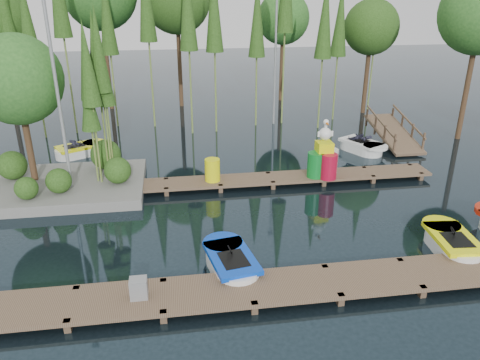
{
  "coord_description": "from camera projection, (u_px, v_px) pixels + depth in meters",
  "views": [
    {
      "loc": [
        -1.7,
        -14.09,
        7.28
      ],
      "look_at": [
        0.5,
        0.5,
        1.1
      ],
      "focal_mm": 35.0,
      "sensor_mm": 36.0,
      "label": 1
    }
  ],
  "objects": [
    {
      "name": "near_dock",
      "position": [
        250.0,
        289.0,
        11.71
      ],
      "size": [
        18.0,
        1.5,
        0.5
      ],
      "color": "brown",
      "rests_on": "ground"
    },
    {
      "name": "drum_cluster",
      "position": [
        325.0,
        160.0,
        18.23
      ],
      "size": [
        1.32,
        1.21,
        2.28
      ],
      "color": "#0D7625",
      "rests_on": "far_dock"
    },
    {
      "name": "ramp",
      "position": [
        393.0,
        133.0,
        22.84
      ],
      "size": [
        1.5,
        3.94,
        1.49
      ],
      "color": "brown",
      "rests_on": "ground"
    },
    {
      "name": "boat_white_far",
      "position": [
        362.0,
        146.0,
        21.95
      ],
      "size": [
        2.12,
        2.71,
        1.17
      ],
      "rotation": [
        0.0,
        0.0,
        -0.4
      ],
      "color": "white",
      "rests_on": "ground"
    },
    {
      "name": "ground_plane",
      "position": [
        228.0,
        216.0,
        15.9
      ],
      "size": [
        90.0,
        90.0,
        0.0
      ],
      "primitive_type": "plane",
      "color": "#1A2830"
    },
    {
      "name": "boat_yellow_far",
      "position": [
        79.0,
        150.0,
        21.47
      ],
      "size": [
        2.6,
        2.11,
        1.19
      ],
      "rotation": [
        0.0,
        0.0,
        0.17
      ],
      "color": "white",
      "rests_on": "ground"
    },
    {
      "name": "boat_blue",
      "position": [
        231.0,
        264.0,
        12.76
      ],
      "size": [
        1.55,
        2.66,
        0.84
      ],
      "rotation": [
        0.0,
        0.0,
        0.18
      ],
      "color": "white",
      "rests_on": "ground"
    },
    {
      "name": "seagull_post",
      "position": [
        314.0,
        163.0,
        18.39
      ],
      "size": [
        0.45,
        0.24,
        0.72
      ],
      "color": "gray",
      "rests_on": "far_dock"
    },
    {
      "name": "boat_yellow_near",
      "position": [
        452.0,
        244.0,
        13.73
      ],
      "size": [
        1.36,
        2.59,
        0.84
      ],
      "rotation": [
        0.0,
        0.0,
        -0.01
      ],
      "color": "white",
      "rests_on": "ground"
    },
    {
      "name": "island",
      "position": [
        42.0,
        108.0,
        16.81
      ],
      "size": [
        6.2,
        4.2,
        6.75
      ],
      "color": "slate",
      "rests_on": "ground"
    },
    {
      "name": "tree_screen",
      "position": [
        158.0,
        10.0,
        22.92
      ],
      "size": [
        34.42,
        18.53,
        10.31
      ],
      "color": "#452F1D",
      "rests_on": "ground"
    },
    {
      "name": "far_dock",
      "position": [
        245.0,
        180.0,
        18.23
      ],
      "size": [
        15.0,
        1.2,
        0.5
      ],
      "color": "brown",
      "rests_on": "ground"
    },
    {
      "name": "lamp_rear",
      "position": [
        276.0,
        46.0,
        24.84
      ],
      "size": [
        0.3,
        0.3,
        7.25
      ],
      "color": "gray",
      "rests_on": "ground"
    },
    {
      "name": "utility_cabinet",
      "position": [
        139.0,
        288.0,
        11.21
      ],
      "size": [
        0.42,
        0.35,
        0.51
      ],
      "primitive_type": "cube",
      "color": "gray",
      "rests_on": "near_dock"
    },
    {
      "name": "lamp_island",
      "position": [
        56.0,
        81.0,
        15.78
      ],
      "size": [
        0.3,
        0.3,
        7.25
      ],
      "color": "gray",
      "rests_on": "ground"
    },
    {
      "name": "yellow_barrel",
      "position": [
        212.0,
        170.0,
        17.86
      ],
      "size": [
        0.58,
        0.58,
        0.87
      ],
      "primitive_type": "cylinder",
      "color": "#EFF30C",
      "rests_on": "far_dock"
    }
  ]
}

